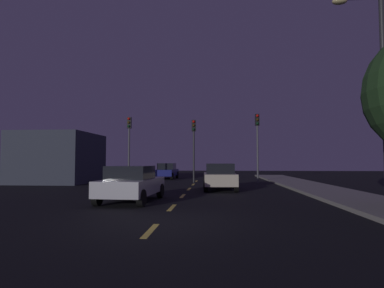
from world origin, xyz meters
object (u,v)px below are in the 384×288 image
at_px(traffic_signal_center, 194,139).
at_px(street_lamp_right, 376,79).
at_px(car_oncoming_far, 167,171).
at_px(traffic_signal_right, 257,135).
at_px(car_stopped_ahead, 220,177).
at_px(traffic_signal_left, 129,137).
at_px(car_adjacent_lane, 132,183).

xyz_separation_m(traffic_signal_center, street_lamp_right, (7.63, -12.64, 1.27)).
distance_m(traffic_signal_center, car_oncoming_far, 6.58).
bearing_deg(street_lamp_right, car_oncoming_far, 120.64).
distance_m(traffic_signal_center, traffic_signal_right, 4.95).
height_order(car_stopped_ahead, street_lamp_right, street_lamp_right).
distance_m(traffic_signal_center, car_stopped_ahead, 6.94).
xyz_separation_m(car_stopped_ahead, car_oncoming_far, (-4.87, 11.34, -0.03)).
relative_size(traffic_signal_left, car_oncoming_far, 1.24).
height_order(traffic_signal_left, traffic_signal_right, traffic_signal_right).
xyz_separation_m(traffic_signal_left, car_adjacent_lane, (3.36, -11.68, -2.87)).
xyz_separation_m(traffic_signal_center, car_adjacent_lane, (-1.81, -11.68, -2.69)).
relative_size(traffic_signal_right, car_adjacent_lane, 1.29).
bearing_deg(traffic_signal_left, car_oncoming_far, 66.96).
xyz_separation_m(car_adjacent_lane, street_lamp_right, (9.44, -0.96, 3.96)).
distance_m(traffic_signal_right, street_lamp_right, 12.96).
bearing_deg(street_lamp_right, traffic_signal_center, 121.11).
bearing_deg(car_oncoming_far, traffic_signal_center, -60.54).
xyz_separation_m(traffic_signal_left, car_oncoming_far, (2.22, 5.22, -2.88)).
xyz_separation_m(car_oncoming_far, street_lamp_right, (10.58, -17.86, 3.97)).
bearing_deg(traffic_signal_center, street_lamp_right, -58.89).
xyz_separation_m(traffic_signal_left, car_stopped_ahead, (7.09, -6.12, -2.85)).
height_order(traffic_signal_right, car_oncoming_far, traffic_signal_right).
distance_m(car_stopped_ahead, street_lamp_right, 9.52).
distance_m(car_stopped_ahead, car_oncoming_far, 12.34).
distance_m(traffic_signal_center, car_adjacent_lane, 12.12).
bearing_deg(car_oncoming_far, car_adjacent_lane, -86.14).
height_order(car_stopped_ahead, car_oncoming_far, car_stopped_ahead).
height_order(car_adjacent_lane, car_oncoming_far, car_adjacent_lane).
distance_m(traffic_signal_left, traffic_signal_right, 10.11).
bearing_deg(car_stopped_ahead, car_oncoming_far, 113.23).
xyz_separation_m(traffic_signal_right, car_oncoming_far, (-7.89, 5.22, -2.97)).
bearing_deg(traffic_signal_center, car_adjacent_lane, -98.82).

